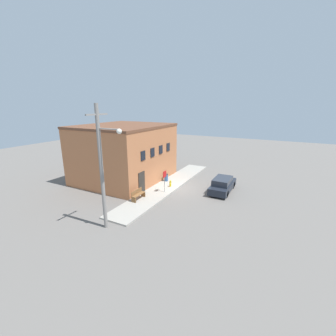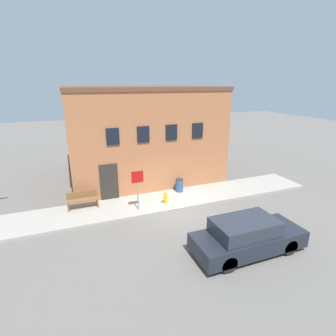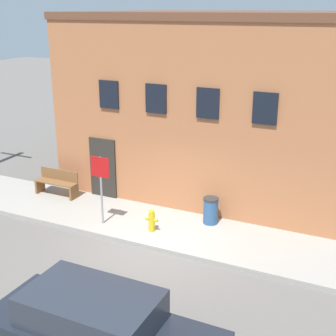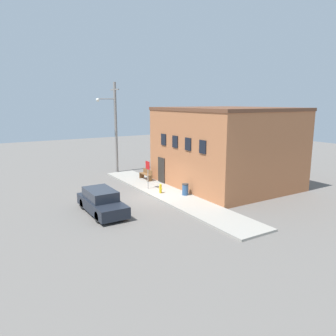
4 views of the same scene
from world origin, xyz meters
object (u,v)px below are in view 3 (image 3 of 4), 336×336
Objects in this scene: stop_sign at (101,178)px; bench at (57,183)px; fire_hydrant at (152,220)px; parked_car at (100,331)px; trash_bin at (211,210)px.

bench is at bearing 154.73° from stop_sign.
fire_hydrant is at bearing 6.87° from stop_sign.
parked_car is at bearing -57.34° from stop_sign.
parked_car is (3.11, -4.85, -0.91)m from stop_sign.
parked_car is (5.79, -6.12, 0.10)m from bench.
stop_sign is at bearing -25.27° from bench.
trash_bin is at bearing 25.88° from stop_sign.
fire_hydrant is at bearing -14.13° from bench.
trash_bin is (5.63, 0.17, -0.04)m from bench.
trash_bin is 0.18× the size of parked_car.
trash_bin is (1.37, 1.24, 0.07)m from fire_hydrant.
trash_bin is (2.95, 1.43, -1.05)m from stop_sign.
fire_hydrant is at bearing 106.85° from parked_car.
stop_sign reaches higher than parked_car.
trash_bin reaches higher than fire_hydrant.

